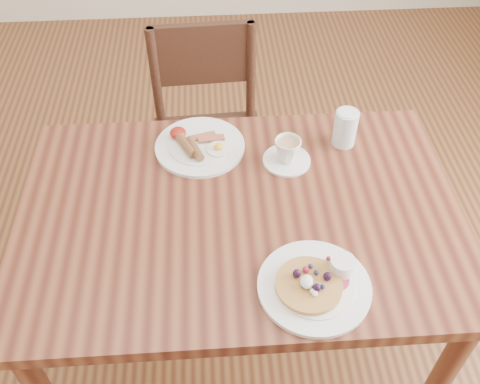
{
  "coord_description": "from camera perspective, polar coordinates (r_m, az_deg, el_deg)",
  "views": [
    {
      "loc": [
        -0.06,
        -0.96,
        1.82
      ],
      "look_at": [
        0.0,
        0.0,
        0.82
      ],
      "focal_mm": 40.0,
      "sensor_mm": 36.0,
      "label": 1
    }
  ],
  "objects": [
    {
      "name": "teacup_saucer",
      "position": [
        1.56,
        5.06,
        4.22
      ],
      "size": [
        0.14,
        0.14,
        0.08
      ],
      "color": "white",
      "rests_on": "dining_table"
    },
    {
      "name": "water_glass",
      "position": [
        1.63,
        11.17,
        6.71
      ],
      "size": [
        0.07,
        0.07,
        0.11
      ],
      "primitive_type": "cylinder",
      "color": "silver",
      "rests_on": "dining_table"
    },
    {
      "name": "chair_far",
      "position": [
        2.07,
        -3.41,
        6.19
      ],
      "size": [
        0.44,
        0.44,
        0.88
      ],
      "rotation": [
        0.0,
        0.0,
        3.19
      ],
      "color": "#3E1F16",
      "rests_on": "ground"
    },
    {
      "name": "breakfast_plate",
      "position": [
        1.62,
        -4.45,
        4.98
      ],
      "size": [
        0.27,
        0.27,
        0.04
      ],
      "color": "white",
      "rests_on": "dining_table"
    },
    {
      "name": "ground",
      "position": [
        2.06,
        0.0,
        -16.03
      ],
      "size": [
        5.0,
        5.0,
        0.0
      ],
      "primitive_type": "plane",
      "color": "#522C17",
      "rests_on": "ground"
    },
    {
      "name": "pancake_plate",
      "position": [
        1.29,
        8.11,
        -9.65
      ],
      "size": [
        0.27,
        0.27,
        0.06
      ],
      "color": "white",
      "rests_on": "dining_table"
    },
    {
      "name": "dining_table",
      "position": [
        1.51,
        0.0,
        -4.43
      ],
      "size": [
        1.2,
        0.8,
        0.75
      ],
      "color": "brown",
      "rests_on": "ground"
    }
  ]
}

